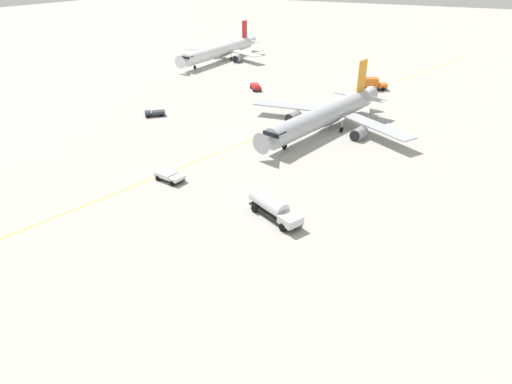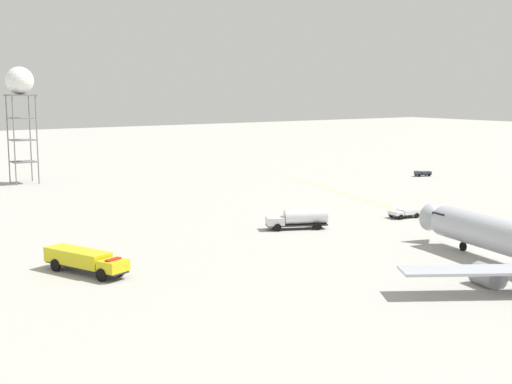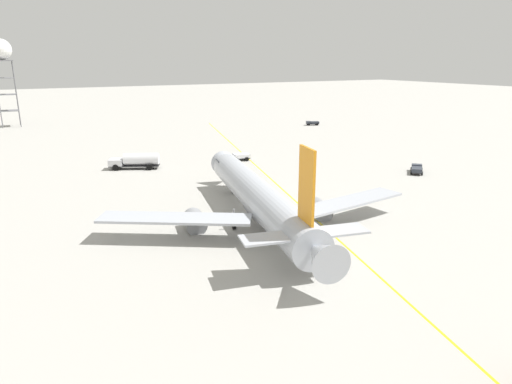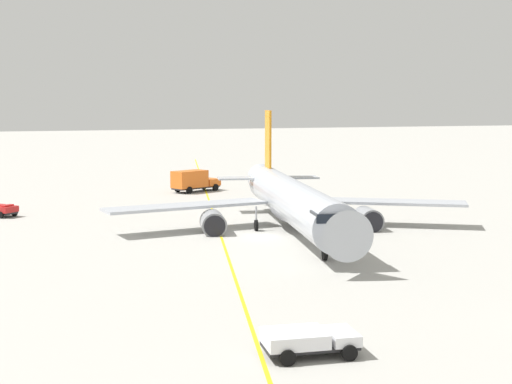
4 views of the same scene
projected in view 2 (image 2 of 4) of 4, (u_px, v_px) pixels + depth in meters
name	position (u px, v px, depth m)	size (l,w,h in m)	color
fuel_tanker_truck	(299.00, 218.00, 99.61)	(8.95, 5.81, 2.87)	#232326
pushback_tug_truck	(405.00, 212.00, 108.53)	(4.94, 3.14, 1.30)	#232326
fire_tender_truck	(84.00, 260.00, 75.71)	(6.39, 11.05, 2.50)	#232326
baggage_truck_truck_extra	(423.00, 173.00, 159.71)	(4.07, 2.88, 1.22)	#232326
radar_tower	(20.00, 86.00, 144.89)	(5.78, 5.78, 24.59)	slate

